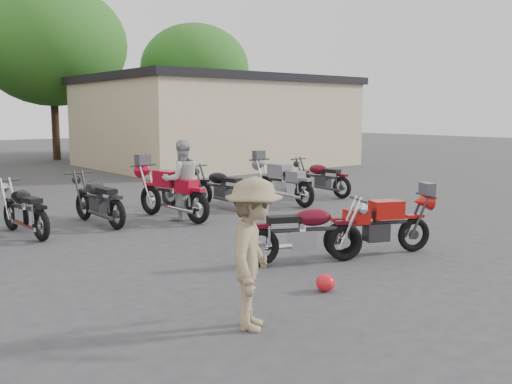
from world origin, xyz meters
TOP-DOWN VIEW (x-y plane):
  - ground at (0.00, 0.00)m, footprint 90.00×90.00m
  - stucco_building at (8.50, 15.00)m, footprint 10.00×8.00m
  - tree_2 at (4.00, 22.00)m, footprint 7.04×7.04m
  - tree_3 at (12.00, 22.00)m, footprint 6.08×6.08m
  - vintage_motorcycle at (0.10, 0.51)m, footprint 1.94×1.34m
  - sportbike at (1.44, 0.18)m, footprint 1.90×1.26m
  - helmet at (-0.64, -0.64)m, footprint 0.33×0.33m
  - person_light at (0.51, 4.73)m, footprint 0.98×0.85m
  - person_tan at (-2.14, -1.05)m, footprint 1.17×1.15m
  - row_bike_2 at (-2.59, 5.24)m, footprint 0.79×1.91m
  - row_bike_3 at (-1.08, 5.39)m, footprint 0.76×1.97m
  - row_bike_4 at (0.39, 4.96)m, footprint 1.03×2.23m
  - row_bike_5 at (2.04, 5.45)m, footprint 0.88×1.94m
  - row_bike_6 at (3.63, 5.03)m, footprint 0.68×2.05m
  - row_bike_7 at (5.35, 5.39)m, footprint 0.76×1.93m

SIDE VIEW (x-z plane):
  - ground at x=0.00m, z-range 0.00..0.00m
  - helmet at x=-0.64m, z-range 0.00..0.23m
  - sportbike at x=1.44m, z-range 0.00..1.05m
  - vintage_motorcycle at x=0.10m, z-range 0.00..1.07m
  - row_bike_2 at x=-2.59m, z-range 0.00..1.08m
  - row_bike_5 at x=2.04m, z-range 0.00..1.08m
  - row_bike_7 at x=5.35m, z-range 0.00..1.10m
  - row_bike_3 at x=-1.08m, z-range 0.00..1.12m
  - row_bike_6 at x=3.63m, z-range 0.00..1.19m
  - row_bike_4 at x=0.39m, z-range 0.00..1.24m
  - person_tan at x=-2.14m, z-range 0.00..1.61m
  - person_light at x=0.51m, z-range 0.00..1.71m
  - stucco_building at x=8.50m, z-range 0.00..3.50m
  - tree_3 at x=12.00m, z-range 0.00..7.60m
  - tree_2 at x=4.00m, z-range 0.00..8.80m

